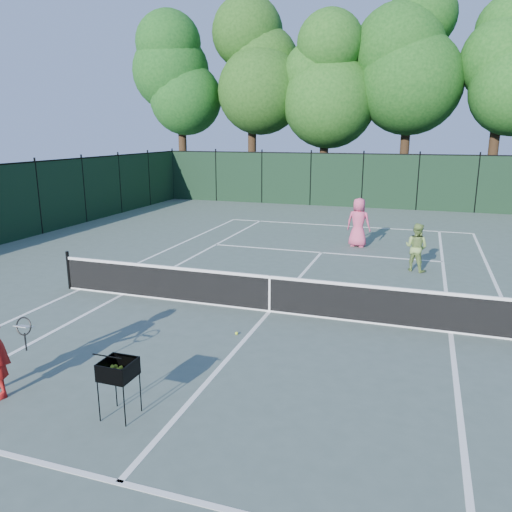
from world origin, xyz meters
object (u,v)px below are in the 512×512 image
(player_green, at_px, (416,247))
(ball_hopper, at_px, (118,370))
(player_pink, at_px, (358,222))
(loose_ball_midcourt, at_px, (237,333))

(player_green, bearing_deg, ball_hopper, 92.88)
(player_green, height_order, ball_hopper, player_green)
(player_pink, bearing_deg, loose_ball_midcourt, 90.89)
(player_pink, distance_m, loose_ball_midcourt, 9.54)
(player_pink, bearing_deg, ball_hopper, 90.62)
(player_pink, height_order, player_green, player_pink)
(ball_hopper, height_order, loose_ball_midcourt, ball_hopper)
(ball_hopper, bearing_deg, loose_ball_midcourt, 81.68)
(player_pink, relative_size, player_green, 1.22)
(loose_ball_midcourt, bearing_deg, player_green, 61.83)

